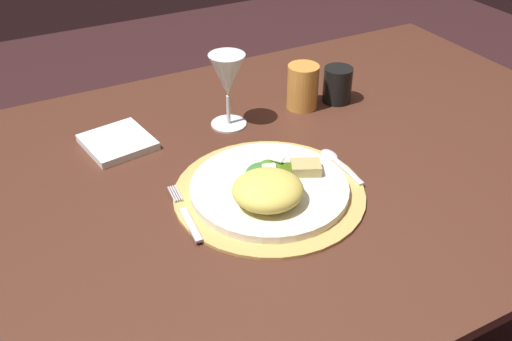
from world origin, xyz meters
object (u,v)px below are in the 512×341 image
object	(u,v)px
fork	(186,215)
spoon	(335,160)
dark_tumbler	(338,85)
amber_tumbler	(303,87)
dinner_plate	(269,188)
dining_table	(272,219)
wine_glass	(227,78)
napkin	(118,142)

from	to	relation	value
fork	spoon	distance (m)	0.31
spoon	dark_tumbler	world-z (taller)	dark_tumbler
spoon	fork	bearing A→B (deg)	-176.11
spoon	amber_tumbler	distance (m)	0.24
amber_tumbler	dark_tumbler	xyz separation A→B (m)	(0.09, -0.01, -0.01)
dinner_plate	spoon	size ratio (longest dim) A/B	2.14
dining_table	wine_glass	size ratio (longest dim) A/B	9.40
spoon	amber_tumbler	bearing A→B (deg)	73.90
fork	dinner_plate	bearing A→B (deg)	-1.19
dining_table	amber_tumbler	world-z (taller)	amber_tumbler
fork	wine_glass	distance (m)	0.34
dining_table	wine_glass	bearing A→B (deg)	93.30
dinner_plate	napkin	size ratio (longest dim) A/B	2.16
fork	napkin	world-z (taller)	napkin
dinner_plate	dark_tumbler	bearing A→B (deg)	37.91
dark_tumbler	dinner_plate	bearing A→B (deg)	-142.09
napkin	wine_glass	size ratio (longest dim) A/B	0.81
dark_tumbler	napkin	bearing A→B (deg)	174.89
spoon	napkin	xyz separation A→B (m)	(-0.35, 0.26, -0.00)
fork	wine_glass	world-z (taller)	wine_glass
napkin	amber_tumbler	world-z (taller)	amber_tumbler
amber_tumbler	dark_tumbler	size ratio (longest dim) A/B	1.23
napkin	amber_tumbler	xyz separation A→B (m)	(0.41, -0.03, 0.04)
napkin	wine_glass	world-z (taller)	wine_glass
spoon	amber_tumbler	xyz separation A→B (m)	(0.07, 0.23, 0.04)
dinner_plate	dining_table	bearing A→B (deg)	56.99
wine_glass	amber_tumbler	bearing A→B (deg)	-1.13
dinner_plate	napkin	world-z (taller)	dinner_plate
spoon	dark_tumbler	size ratio (longest dim) A/B	1.62
dinner_plate	spoon	bearing A→B (deg)	8.88
napkin	wine_glass	bearing A→B (deg)	-7.11
dining_table	dark_tumbler	world-z (taller)	dark_tumbler
fork	amber_tumbler	xyz separation A→B (m)	(0.38, 0.25, 0.04)
dining_table	spoon	size ratio (longest dim) A/B	11.46
dining_table	fork	world-z (taller)	fork
dining_table	spoon	distance (m)	0.19
dinner_plate	dark_tumbler	world-z (taller)	dark_tumbler
fork	amber_tumbler	size ratio (longest dim) A/B	1.59
dining_table	wine_glass	world-z (taller)	wine_glass
dark_tumbler	fork	bearing A→B (deg)	-152.99
dining_table	dinner_plate	bearing A→B (deg)	-123.01
wine_glass	dark_tumbler	bearing A→B (deg)	-3.34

